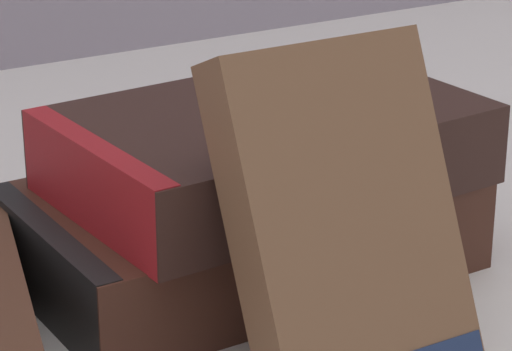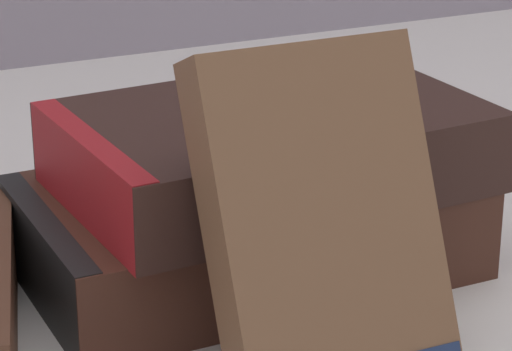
# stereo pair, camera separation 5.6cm
# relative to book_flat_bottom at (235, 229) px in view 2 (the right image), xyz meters

# --- Properties ---
(ground_plane) EXTENTS (3.00, 3.00, 0.00)m
(ground_plane) POSITION_rel_book_flat_bottom_xyz_m (-0.04, -0.05, -0.02)
(ground_plane) COLOR silver
(book_flat_bottom) EXTENTS (0.22, 0.13, 0.05)m
(book_flat_bottom) POSITION_rel_book_flat_bottom_xyz_m (0.00, 0.00, 0.00)
(book_flat_bottom) COLOR #422319
(book_flat_bottom) RESTS_ON ground_plane
(book_flat_top) EXTENTS (0.20, 0.14, 0.04)m
(book_flat_top) POSITION_rel_book_flat_bottom_xyz_m (0.01, -0.01, 0.04)
(book_flat_top) COLOR #331E19
(book_flat_top) RESTS_ON book_flat_bottom
(book_leaning_front) EXTENTS (0.09, 0.08, 0.14)m
(book_leaning_front) POSITION_rel_book_flat_bottom_xyz_m (-0.01, -0.11, 0.04)
(book_leaning_front) COLOR brown
(book_leaning_front) RESTS_ON ground_plane
(pocket_watch) EXTENTS (0.05, 0.05, 0.01)m
(pocket_watch) POSITION_rel_book_flat_bottom_xyz_m (0.06, -0.01, 0.06)
(pocket_watch) COLOR white
(pocket_watch) RESTS_ON book_flat_top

